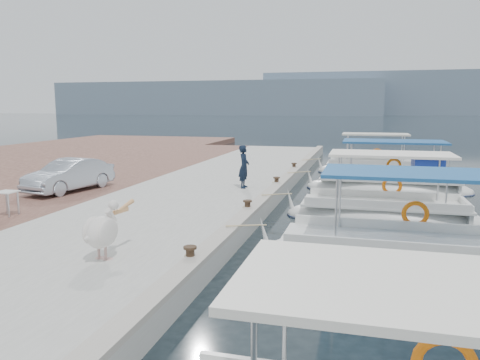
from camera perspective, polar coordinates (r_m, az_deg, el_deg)
name	(u,v)px	position (r m, az deg, el deg)	size (l,w,h in m)	color
ground	(247,240)	(13.22, 0.83, -7.32)	(400.00, 400.00, 0.00)	black
concrete_quay	(204,194)	(18.67, -4.41, -1.73)	(6.00, 40.00, 0.50)	#A2A29C
quay_curb	(273,190)	(17.90, 4.01, -1.18)	(0.44, 40.00, 0.12)	#9E978C
cobblestone_strip	(93,189)	(20.83, -17.52, -1.00)	(4.00, 40.00, 0.50)	brown
distant_hills	(430,97)	(215.49, 22.17, 9.36)	(330.00, 60.00, 18.00)	slate
fishing_caique_b	(405,260)	(11.87, 19.45, -9.14)	(7.06, 2.40, 2.83)	silver
fishing_caique_c	(383,217)	(16.10, 17.04, -4.29)	(6.39, 2.22, 2.83)	silver
fishing_caique_d	(390,187)	(21.72, 17.82, -0.79)	(7.18, 2.55, 2.83)	silver
fishing_caique_e	(371,171)	(27.06, 15.70, 1.03)	(5.92, 2.07, 2.83)	silver
mooring_bollards	(248,204)	(14.55, 0.92, -2.99)	(0.28, 20.28, 0.33)	black
pelican	(102,230)	(10.34, -16.42, -5.91)	(0.67, 1.56, 1.20)	tan
fisherman	(244,167)	(18.48, 0.49, 1.64)	(0.62, 0.41, 1.70)	black
parked_car	(69,175)	(19.01, -20.08, 0.56)	(1.29, 3.69, 1.22)	#A2ABB9
folding_table	(7,198)	(15.43, -26.52, -2.01)	(0.55, 0.55, 0.73)	silver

